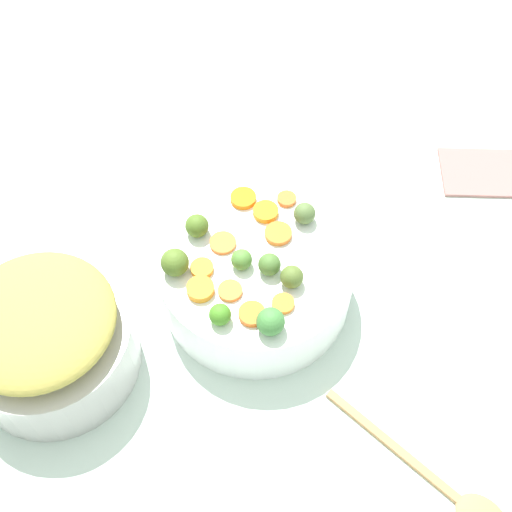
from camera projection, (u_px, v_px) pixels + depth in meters
The scene contains 24 objects.
tabletop at pixel (235, 300), 1.03m from camera, with size 2.40×2.40×0.02m, color silver.
serving_bowl_carrots at pixel (256, 278), 0.98m from camera, with size 0.28×0.28×0.09m, color white.
metal_pot at pixel (51, 347), 0.92m from camera, with size 0.23×0.23×0.10m, color #BCB6B6.
stuffing_mound at pixel (36, 320), 0.85m from camera, with size 0.21×0.21×0.05m, color tan.
carrot_slice_0 at pixel (202, 268), 0.93m from camera, with size 0.03×0.03×0.01m, color orange.
carrot_slice_1 at pixel (243, 198), 1.00m from camera, with size 0.04×0.04×0.01m, color orange.
carrot_slice_2 at pixel (200, 289), 0.91m from camera, with size 0.04×0.04×0.01m, color orange.
carrot_slice_3 at pixel (230, 291), 0.91m from camera, with size 0.03×0.03×0.01m, color orange.
carrot_slice_4 at pixel (278, 234), 0.96m from camera, with size 0.04×0.04×0.01m, color orange.
carrot_slice_5 at pixel (266, 212), 0.99m from camera, with size 0.04×0.04×0.01m, color orange.
carrot_slice_6 at pixel (223, 243), 0.96m from camera, with size 0.04×0.04×0.01m, color orange.
carrot_slice_7 at pixel (252, 314), 0.89m from camera, with size 0.04×0.04×0.01m, color orange.
carrot_slice_8 at pixel (287, 199), 1.00m from camera, with size 0.03×0.03×0.01m, color orange.
carrot_slice_9 at pixel (283, 304), 0.90m from camera, with size 0.03×0.03×0.01m, color orange.
brussels_sprout_0 at pixel (175, 262), 0.92m from camera, with size 0.04×0.04×0.04m, color #557229.
brussels_sprout_1 at pixel (241, 261), 0.93m from camera, with size 0.03×0.03×0.03m, color #528536.
brussels_sprout_2 at pixel (269, 264), 0.92m from camera, with size 0.03×0.03×0.03m, color #4C7433.
brussels_sprout_3 at pixel (305, 213), 0.97m from camera, with size 0.03×0.03×0.03m, color #58713C.
brussels_sprout_4 at pixel (292, 277), 0.91m from camera, with size 0.03×0.03×0.03m, color #576E2E.
brussels_sprout_5 at pixel (220, 315), 0.88m from camera, with size 0.03×0.03×0.03m, color #468824.
brussels_sprout_6 at pixel (197, 226), 0.96m from camera, with size 0.03×0.03×0.03m, color #507026.
brussels_sprout_7 at pixel (271, 322), 0.87m from camera, with size 0.04×0.04×0.04m, color #44843E.
wooden_spoon at pixel (454, 496), 0.85m from camera, with size 0.28×0.13×0.01m.
dish_towel at pixel (498, 173), 1.15m from camera, with size 0.19×0.11×0.01m, color #AD726E.
Camera 1 is at (-0.23, 0.46, 0.90)m, focal length 47.16 mm.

